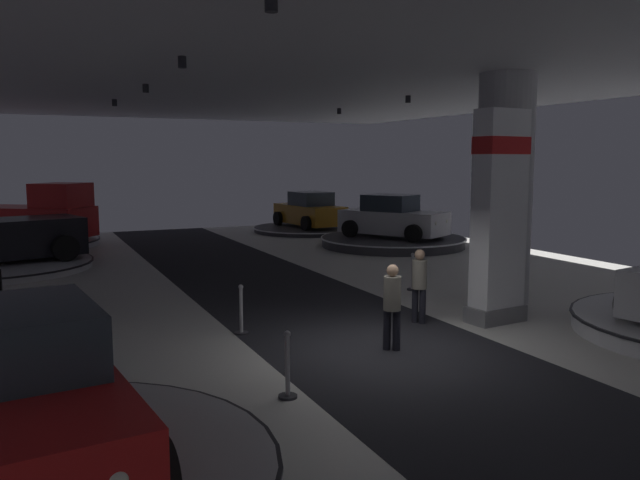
% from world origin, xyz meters
% --- Properties ---
extents(ground, '(24.00, 44.00, 0.06)m').
position_xyz_m(ground, '(0.00, 0.00, -0.02)').
color(ground, silver).
extents(ceiling_with_spotlights, '(24.00, 44.00, 0.39)m').
position_xyz_m(ceiling_with_spotlights, '(0.00, 0.00, 5.55)').
color(ceiling_with_spotlights, silver).
extents(column_right, '(1.33, 1.33, 5.50)m').
position_xyz_m(column_right, '(4.65, 2.24, 2.75)').
color(column_right, '#ADADB2').
rests_on(column_right, ground).
extents(brand_sign_pylon, '(1.32, 0.77, 4.51)m').
position_xyz_m(brand_sign_pylon, '(3.21, 0.73, 2.32)').
color(brand_sign_pylon, slate).
rests_on(brand_sign_pylon, ground).
extents(display_platform_far_right, '(5.85, 5.85, 0.37)m').
position_xyz_m(display_platform_far_right, '(7.48, 11.93, 0.21)').
color(display_platform_far_right, '#333338').
rests_on(display_platform_far_right, ground).
extents(display_car_far_right, '(3.66, 4.54, 1.71)m').
position_xyz_m(display_car_far_right, '(7.47, 11.95, 1.14)').
color(display_car_far_right, silver).
rests_on(display_car_far_right, display_platform_far_right).
extents(display_car_near_left, '(2.59, 4.38, 1.71)m').
position_xyz_m(display_car_near_left, '(-5.99, -2.82, 1.03)').
color(display_car_near_left, red).
rests_on(display_car_near_left, display_platform_near_left).
extents(display_platform_deep_left, '(5.68, 5.68, 0.26)m').
position_xyz_m(display_platform_deep_left, '(-5.98, 18.11, 0.15)').
color(display_platform_deep_left, silver).
rests_on(display_platform_deep_left, ground).
extents(pickup_truck_deep_left, '(5.51, 4.84, 2.30)m').
position_xyz_m(pickup_truck_deep_left, '(-5.72, 17.91, 1.20)').
color(pickup_truck_deep_left, red).
rests_on(pickup_truck_deep_left, display_platform_deep_left).
extents(display_platform_deep_right, '(5.51, 5.51, 0.23)m').
position_xyz_m(display_platform_deep_right, '(6.61, 18.29, 0.13)').
color(display_platform_deep_right, '#333338').
rests_on(display_platform_deep_right, ground).
extents(display_car_deep_right, '(2.57, 4.37, 1.71)m').
position_xyz_m(display_car_deep_right, '(6.61, 18.26, 0.99)').
color(display_car_deep_right, '#B77519').
rests_on(display_car_deep_right, display_platform_deep_right).
extents(visitor_walking_near, '(0.32, 0.32, 1.59)m').
position_xyz_m(visitor_walking_near, '(1.64, 1.32, 0.91)').
color(visitor_walking_near, black).
rests_on(visitor_walking_near, ground).
extents(visitor_walking_far, '(0.32, 0.32, 1.59)m').
position_xyz_m(visitor_walking_far, '(0.11, -0.09, 0.91)').
color(visitor_walking_far, black).
rests_on(visitor_walking_far, ground).
extents(stanchion_a, '(0.28, 0.28, 1.01)m').
position_xyz_m(stanchion_a, '(-2.06, 2.09, 0.37)').
color(stanchion_a, '#333338').
rests_on(stanchion_a, ground).
extents(stanchion_b, '(0.28, 0.28, 1.01)m').
position_xyz_m(stanchion_b, '(-2.49, -1.46, 0.37)').
color(stanchion_b, '#333338').
rests_on(stanchion_b, ground).
extents(stanchion_c, '(0.28, 0.28, 1.01)m').
position_xyz_m(stanchion_c, '(3.41, 4.28, 0.37)').
color(stanchion_c, '#333338').
rests_on(stanchion_c, ground).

